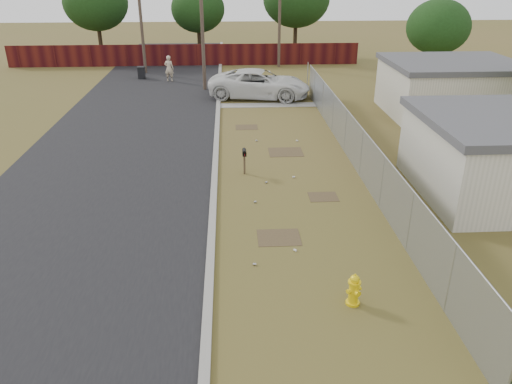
{
  "coord_description": "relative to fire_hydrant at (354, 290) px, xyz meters",
  "views": [
    {
      "loc": [
        -2.33,
        -19.1,
        8.21
      ],
      "look_at": [
        -1.48,
        -3.78,
        1.1
      ],
      "focal_mm": 35.0,
      "sensor_mm": 36.0,
      "label": 1
    }
  ],
  "objects": [
    {
      "name": "ground",
      "position": [
        -0.81,
        8.56,
        -0.43
      ],
      "size": [
        120.0,
        120.0,
        0.0
      ],
      "primitive_type": "plane",
      "color": "brown",
      "rests_on": "ground"
    },
    {
      "name": "street",
      "position": [
        -7.57,
        16.61,
        -0.42
      ],
      "size": [
        15.1,
        60.0,
        0.12
      ],
      "color": "black",
      "rests_on": "ground"
    },
    {
      "name": "chainlink_fence",
      "position": [
        2.31,
        9.59,
        0.36
      ],
      "size": [
        0.1,
        27.06,
        2.02
      ],
      "color": "#9A9DA2",
      "rests_on": "ground"
    },
    {
      "name": "privacy_fence",
      "position": [
        -6.81,
        33.56,
        0.47
      ],
      "size": [
        30.0,
        0.12,
        1.8
      ],
      "primitive_type": "cube",
      "color": "#49130F",
      "rests_on": "ground"
    },
    {
      "name": "utility_poles",
      "position": [
        -4.48,
        29.23,
        4.26
      ],
      "size": [
        12.6,
        8.24,
        9.0
      ],
      "color": "#4C3D33",
      "rests_on": "ground"
    },
    {
      "name": "houses",
      "position": [
        8.89,
        11.69,
        1.13
      ],
      "size": [
        9.3,
        17.24,
        3.1
      ],
      "color": "silver",
      "rests_on": "ground"
    },
    {
      "name": "horizon_trees",
      "position": [
        0.03,
        32.12,
        4.19
      ],
      "size": [
        33.32,
        31.94,
        7.78
      ],
      "color": "#2F2415",
      "rests_on": "ground"
    },
    {
      "name": "fire_hydrant",
      "position": [
        0.0,
        0.0,
        0.0
      ],
      "size": [
        0.48,
        0.48,
        0.93
      ],
      "color": "yellow",
      "rests_on": "ground"
    },
    {
      "name": "mailbox",
      "position": [
        -2.54,
        9.04,
        0.43
      ],
      "size": [
        0.17,
        0.47,
        1.1
      ],
      "color": "brown",
      "rests_on": "ground"
    },
    {
      "name": "pickup_truck",
      "position": [
        -1.1,
        22.04,
        0.48
      ],
      "size": [
        7.02,
        4.22,
        1.83
      ],
      "primitive_type": "imported",
      "rotation": [
        0.0,
        0.0,
        1.38
      ],
      "color": "silver",
      "rests_on": "ground"
    },
    {
      "name": "pedestrian",
      "position": [
        -7.54,
        27.37,
        0.52
      ],
      "size": [
        0.79,
        0.62,
        1.91
      ],
      "primitive_type": "imported",
      "rotation": [
        0.0,
        0.0,
        2.88
      ],
      "color": "beige",
      "rests_on": "ground"
    },
    {
      "name": "trash_bin",
      "position": [
        -9.8,
        28.45,
        0.03
      ],
      "size": [
        0.63,
        0.65,
        0.91
      ],
      "color": "black",
      "rests_on": "ground"
    },
    {
      "name": "scattered_litter",
      "position": [
        -1.39,
        7.65,
        -0.39
      ],
      "size": [
        2.84,
        11.33,
        0.07
      ],
      "color": "silver",
      "rests_on": "ground"
    }
  ]
}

